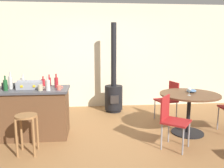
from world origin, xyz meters
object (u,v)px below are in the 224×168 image
(bottle_0, at_px, (23,82))
(bottle_3, at_px, (11,82))
(cup_1, at_px, (16,85))
(cup_2, at_px, (4,86))
(kitchen_island, at_px, (32,112))
(bottle_4, at_px, (43,83))
(folding_chair_far, at_px, (169,98))
(serving_bowl, at_px, (191,91))
(wood_stove, at_px, (114,91))
(dining_table, at_px, (189,103))
(bottle_1, at_px, (56,82))
(folding_chair_left, at_px, (172,118))
(cup_3, at_px, (40,88))
(toolbox, at_px, (29,85))
(wine_glass, at_px, (189,89))
(cup_0, at_px, (59,88))
(bottle_6, at_px, (49,82))
(bottle_2, at_px, (5,85))
(bottle_5, at_px, (48,85))
(wooden_stool, at_px, (27,125))

(bottle_0, distance_m, bottle_3, 0.26)
(cup_1, distance_m, cup_2, 0.20)
(kitchen_island, height_order, bottle_4, bottle_4)
(bottle_0, bearing_deg, folding_chair_far, 8.07)
(serving_bowl, bearing_deg, wood_stove, 132.07)
(dining_table, relative_size, bottle_1, 4.29)
(kitchen_island, bearing_deg, folding_chair_left, -16.79)
(folding_chair_left, distance_m, bottle_1, 2.13)
(cup_3, bearing_deg, wood_stove, 48.55)
(toolbox, bearing_deg, wine_glass, -5.71)
(cup_0, distance_m, serving_bowl, 2.45)
(cup_3, relative_size, serving_bowl, 0.66)
(bottle_3, xyz_separation_m, wine_glass, (3.16, -0.29, -0.13))
(kitchen_island, xyz_separation_m, dining_table, (2.89, -0.16, 0.14))
(dining_table, bearing_deg, bottle_6, 171.11)
(wine_glass, bearing_deg, cup_3, 178.10)
(bottle_0, bearing_deg, bottle_6, 4.43)
(bottle_2, bearing_deg, folding_chair_far, 13.56)
(folding_chair_far, height_order, bottle_3, bottle_3)
(folding_chair_far, relative_size, bottle_4, 4.33)
(cup_1, bearing_deg, dining_table, -5.12)
(dining_table, bearing_deg, wood_stove, 128.44)
(kitchen_island, height_order, bottle_6, bottle_6)
(folding_chair_left, xyz_separation_m, wine_glass, (0.46, 0.43, 0.38))
(bottle_2, height_order, cup_0, bottle_2)
(bottle_4, distance_m, bottle_5, 0.43)
(kitchen_island, xyz_separation_m, folding_chair_far, (2.78, 0.63, 0.06))
(wood_stove, xyz_separation_m, serving_bowl, (1.33, -1.47, 0.28))
(kitchen_island, height_order, folding_chair_left, kitchen_island)
(bottle_2, height_order, serving_bowl, bottle_2)
(folding_chair_left, relative_size, cup_0, 7.87)
(toolbox, distance_m, wine_glass, 2.85)
(wooden_stool, xyz_separation_m, bottle_3, (-0.43, 0.71, 0.55))
(bottle_2, relative_size, serving_bowl, 1.43)
(bottle_2, relative_size, bottle_5, 1.02)
(bottle_0, relative_size, cup_0, 2.15)
(bottle_5, bearing_deg, cup_0, 13.50)
(bottle_4, bearing_deg, cup_3, -86.43)
(bottle_4, distance_m, serving_bowl, 2.80)
(folding_chair_far, distance_m, wood_stove, 1.38)
(dining_table, xyz_separation_m, wine_glass, (-0.07, -0.13, 0.28))
(toolbox, xyz_separation_m, bottle_5, (0.36, -0.21, 0.03))
(bottle_0, distance_m, cup_0, 0.80)
(wooden_stool, relative_size, bottle_1, 2.43)
(bottle_4, xyz_separation_m, bottle_5, (0.15, -0.40, 0.02))
(folding_chair_far, xyz_separation_m, bottle_0, (-2.96, -0.42, 0.47))
(folding_chair_far, relative_size, bottle_1, 3.37)
(bottle_2, bearing_deg, wine_glass, -2.81)
(folding_chair_far, bearing_deg, bottle_0, -171.93)
(serving_bowl, bearing_deg, folding_chair_left, -132.36)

